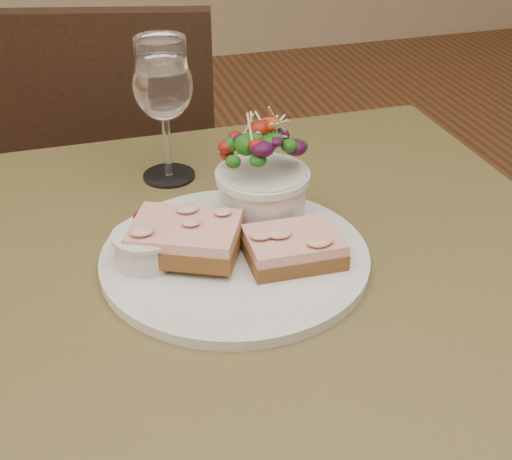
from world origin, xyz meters
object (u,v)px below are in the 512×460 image
object	(u,v)px
cafe_table	(247,353)
dinner_plate	(235,258)
sandwich_back	(185,237)
wine_glass	(163,90)
ramekin	(145,246)
sandwich_front	(294,247)
chair_far	(126,267)
salad_bowl	(263,173)

from	to	relation	value
cafe_table	dinner_plate	distance (m)	0.11
sandwich_back	wine_glass	xyz separation A→B (m)	(0.02, 0.21, 0.09)
dinner_plate	ramekin	xyz separation A→B (m)	(-0.09, 0.01, 0.03)
sandwich_front	sandwich_back	bearing A→B (deg)	162.31
chair_far	ramekin	xyz separation A→B (m)	(-0.03, -0.69, 0.49)
dinner_plate	sandwich_front	size ratio (longest dim) A/B	2.86
chair_far	sandwich_front	size ratio (longest dim) A/B	8.75
chair_far	dinner_plate	bearing A→B (deg)	109.77
chair_far	wine_glass	size ratio (longest dim) A/B	5.14
wine_glass	sandwich_back	bearing A→B (deg)	-95.64
chair_far	sandwich_back	distance (m)	0.85
dinner_plate	salad_bowl	world-z (taller)	salad_bowl
dinner_plate	salad_bowl	xyz separation A→B (m)	(0.05, 0.06, 0.07)
wine_glass	salad_bowl	bearing A→B (deg)	-62.51
salad_bowl	sandwich_front	bearing A→B (deg)	-85.99
sandwich_front	salad_bowl	bearing A→B (deg)	95.78
sandwich_front	sandwich_back	distance (m)	0.12
sandwich_back	ramekin	world-z (taller)	sandwich_back
cafe_table	wine_glass	size ratio (longest dim) A/B	4.57
cafe_table	chair_far	size ratio (longest dim) A/B	0.89
chair_far	sandwich_front	bearing A→B (deg)	114.03
sandwich_back	salad_bowl	size ratio (longest dim) A/B	1.10
cafe_table	salad_bowl	size ratio (longest dim) A/B	6.30
cafe_table	sandwich_back	bearing A→B (deg)	139.27
ramekin	sandwich_front	bearing A→B (deg)	-14.60
ramekin	wine_glass	size ratio (longest dim) A/B	0.37
cafe_table	dinner_plate	size ratio (longest dim) A/B	2.72
dinner_plate	sandwich_front	world-z (taller)	sandwich_front
dinner_plate	sandwich_back	distance (m)	0.06
chair_far	sandwich_front	world-z (taller)	chair_far
wine_glass	cafe_table	bearing A→B (deg)	-82.55
chair_far	sandwich_back	size ratio (longest dim) A/B	6.44
dinner_plate	wine_glass	size ratio (longest dim) A/B	1.68
cafe_table	chair_far	distance (m)	0.82
salad_bowl	sandwich_back	bearing A→B (deg)	-152.50
cafe_table	salad_bowl	world-z (taller)	salad_bowl
sandwich_front	dinner_plate	bearing A→B (deg)	155.84
ramekin	salad_bowl	world-z (taller)	salad_bowl
sandwich_back	cafe_table	bearing A→B (deg)	-15.12
cafe_table	ramekin	size ratio (longest dim) A/B	12.32
cafe_table	sandwich_front	world-z (taller)	sandwich_front
chair_far	sandwich_front	distance (m)	0.88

